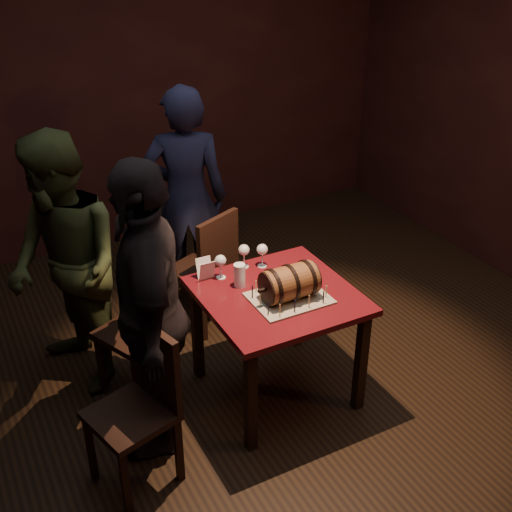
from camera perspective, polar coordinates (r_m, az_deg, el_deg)
name	(u,v)px	position (r m, az deg, el deg)	size (l,w,h in m)	color
room_shell	(271,187)	(3.65, 1.38, 6.13)	(5.04, 5.04, 2.80)	black
pub_table	(277,308)	(3.93, 1.88, -4.65)	(0.90, 0.90, 0.75)	#440B11
cake_board	(289,298)	(3.81, 2.96, -3.77)	(0.45, 0.35, 0.01)	#9C957E
barrel_cake	(290,283)	(3.76, 3.00, -2.37)	(0.37, 0.22, 0.22)	brown
birthday_candles	(289,292)	(3.79, 2.98, -3.17)	(0.40, 0.30, 0.09)	#E6D889
wine_glass_left	(220,262)	(3.97, -3.18, -0.50)	(0.07, 0.07, 0.16)	silver
wine_glass_mid	(244,251)	(4.08, -1.08, 0.44)	(0.07, 0.07, 0.16)	silver
wine_glass_right	(262,251)	(4.09, 0.55, 0.49)	(0.07, 0.07, 0.16)	silver
pint_of_ale	(240,276)	(3.90, -1.47, -1.77)	(0.07, 0.07, 0.15)	silver
menu_card	(206,270)	(3.99, -4.50, -1.20)	(0.10, 0.05, 0.13)	white
chair_back	(208,265)	(4.64, -4.25, -0.77)	(0.53, 0.53, 0.93)	black
chair_left_rear	(144,317)	(4.12, -9.94, -5.38)	(0.53, 0.53, 0.93)	black
chair_left_front	(142,398)	(3.51, -10.10, -12.33)	(0.49, 0.49, 0.93)	black
person_back	(186,199)	(4.87, -6.23, 5.08)	(0.63, 0.41, 1.73)	#191A32
person_left_rear	(66,268)	(4.10, -16.56, -1.02)	(0.82, 0.64, 1.70)	#354020
person_left_front	(150,312)	(3.51, -9.39, -4.89)	(1.03, 0.43, 1.76)	black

